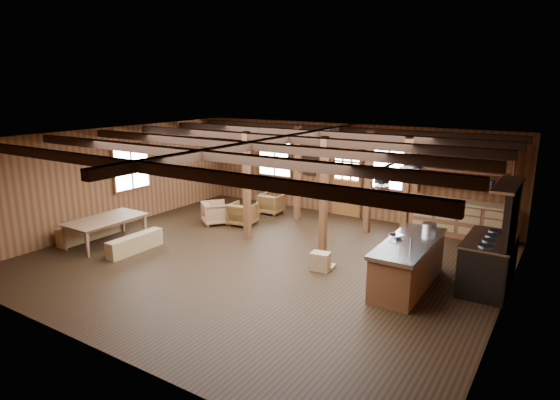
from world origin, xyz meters
name	(u,v)px	position (x,y,z in m)	size (l,w,h in m)	color
room	(263,200)	(0.00, 0.00, 1.40)	(10.04, 9.04, 2.84)	black
ceiling_joists	(267,143)	(0.00, 0.18, 2.68)	(9.80, 8.82, 0.18)	black
timber_posts	(326,187)	(0.52, 2.08, 1.40)	(3.95, 2.35, 2.80)	#482E14
back_door	(346,187)	(0.00, 4.45, 0.88)	(1.02, 0.08, 2.15)	brown
window_back_left	(275,157)	(-2.60, 4.46, 1.60)	(1.32, 0.06, 1.32)	white
window_back_right	(389,168)	(1.30, 4.46, 1.60)	(1.02, 0.06, 1.32)	white
window_left	(131,168)	(-4.96, 0.50, 1.60)	(0.14, 1.24, 1.32)	white
notice_boards	(304,159)	(-1.50, 4.46, 1.64)	(1.08, 0.03, 0.90)	silver
back_counter	(460,214)	(3.40, 4.20, 0.60)	(2.55, 0.60, 2.45)	brown
pendant_lamps	(214,150)	(-2.25, 1.00, 2.25)	(1.86, 2.36, 0.66)	#2A292C
pot_rack	(403,172)	(3.02, 0.34, 2.30)	(0.42, 3.00, 0.42)	#2A292C
kitchen_island	(408,263)	(3.25, 0.32, 0.48)	(0.90, 2.51, 1.20)	brown
step_stool	(320,261)	(1.41, 0.12, 0.20)	(0.45, 0.32, 0.40)	olive
commercial_range	(491,256)	(4.64, 1.10, 0.68)	(0.89, 1.73, 2.14)	#2A292C
dining_table	(107,232)	(-3.90, -1.26, 0.34)	(1.91, 1.06, 0.67)	brown
bench_wall	(89,231)	(-4.65, -1.26, 0.23)	(0.32, 1.70, 0.47)	olive
bench_aisle	(135,244)	(-2.89, -1.26, 0.21)	(0.28, 1.52, 0.42)	olive
armchair_a	(272,204)	(-2.05, 3.41, 0.31)	(0.67, 0.69, 0.63)	brown
armchair_b	(243,214)	(-2.05, 1.92, 0.32)	(0.69, 0.71, 0.65)	brown
armchair_c	(215,213)	(-2.79, 1.59, 0.33)	(0.70, 0.72, 0.65)	#976844
counter_pot	(429,227)	(3.39, 1.19, 1.03)	(0.29, 0.29, 0.17)	silver
bowl	(396,236)	(2.96, 0.39, 0.97)	(0.28, 0.28, 0.07)	silver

